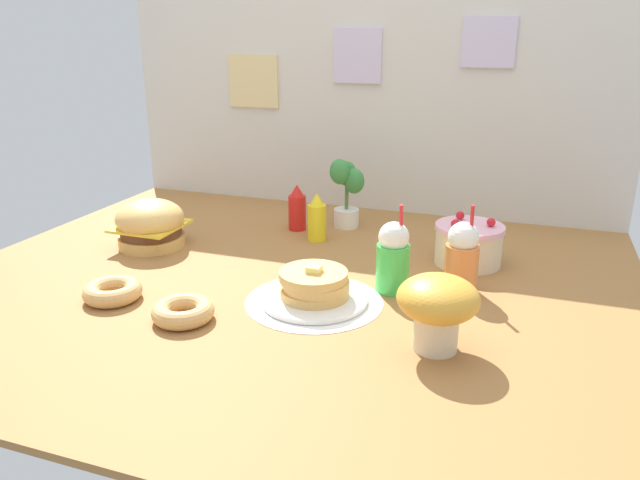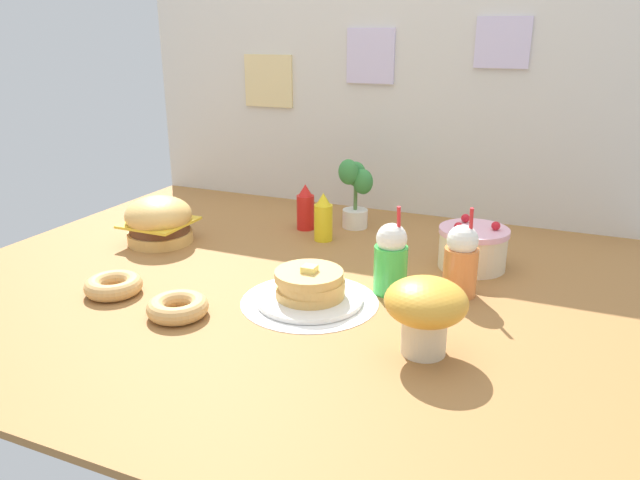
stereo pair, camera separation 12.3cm
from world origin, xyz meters
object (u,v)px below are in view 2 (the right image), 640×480
object	(u,v)px
burger	(159,221)
potted_plant	(355,191)
ketchup_bottle	(305,208)
mushroom_stool	(426,308)
pancake_stack	(310,288)
donut_pink_glaze	(113,285)
cream_soda_cup	(391,259)
orange_float_cup	(461,261)
donut_chocolate	(178,307)
layer_cake	(473,248)
mustard_bottle	(323,218)

from	to	relation	value
burger	potted_plant	xyz separation A→B (m)	(0.61, 0.47, 0.07)
ketchup_bottle	mushroom_stool	world-z (taller)	mushroom_stool
pancake_stack	donut_pink_glaze	world-z (taller)	pancake_stack
cream_soda_cup	orange_float_cup	world-z (taller)	same
burger	cream_soda_cup	xyz separation A→B (m)	(0.93, -0.10, 0.02)
donut_chocolate	cream_soda_cup	bearing A→B (deg)	38.03
mushroom_stool	potted_plant	bearing A→B (deg)	119.74
burger	potted_plant	distance (m)	0.77
orange_float_cup	donut_chocolate	world-z (taller)	orange_float_cup
donut_chocolate	potted_plant	world-z (taller)	potted_plant
layer_cake	potted_plant	xyz separation A→B (m)	(-0.52, 0.26, 0.08)
ketchup_bottle	potted_plant	bearing A→B (deg)	29.99
layer_cake	ketchup_bottle	xyz separation A→B (m)	(-0.69, 0.16, 0.01)
ketchup_bottle	mustard_bottle	xyz separation A→B (m)	(0.12, -0.10, 0.00)
cream_soda_cup	donut_pink_glaze	distance (m)	0.85
donut_pink_glaze	cream_soda_cup	bearing A→B (deg)	23.97
orange_float_cup	potted_plant	bearing A→B (deg)	136.13
layer_cake	donut_pink_glaze	distance (m)	1.16
mustard_bottle	potted_plant	distance (m)	0.22
pancake_stack	potted_plant	distance (m)	0.74
ketchup_bottle	potted_plant	distance (m)	0.21
burger	layer_cake	distance (m)	1.15
pancake_stack	ketchup_bottle	size ratio (longest dim) A/B	1.70
burger	ketchup_bottle	world-z (taller)	ketchup_bottle
burger	mustard_bottle	bearing A→B (deg)	25.76
donut_pink_glaze	donut_chocolate	world-z (taller)	same
orange_float_cup	donut_pink_glaze	world-z (taller)	orange_float_cup
orange_float_cup	mushroom_stool	world-z (taller)	orange_float_cup
pancake_stack	potted_plant	xyz separation A→B (m)	(-0.12, 0.72, 0.11)
donut_pink_glaze	burger	bearing A→B (deg)	110.35
orange_float_cup	mushroom_stool	size ratio (longest dim) A/B	1.36
cream_soda_cup	layer_cake	bearing A→B (deg)	57.61
ketchup_bottle	cream_soda_cup	size ratio (longest dim) A/B	0.67
pancake_stack	donut_pink_glaze	distance (m)	0.60
ketchup_bottle	orange_float_cup	xyz separation A→B (m)	(0.69, -0.40, 0.02)
donut_chocolate	mustard_bottle	bearing A→B (deg)	80.86
orange_float_cup	mushroom_stool	xyz separation A→B (m)	(-0.01, -0.39, 0.01)
layer_cake	mushroom_stool	bearing A→B (deg)	-90.97
pancake_stack	potted_plant	bearing A→B (deg)	99.73
layer_cake	cream_soda_cup	xyz separation A→B (m)	(-0.19, -0.31, 0.04)
layer_cake	burger	bearing A→B (deg)	-169.61
cream_soda_cup	orange_float_cup	size ratio (longest dim) A/B	1.00
burger	potted_plant	size ratio (longest dim) A/B	0.87
cream_soda_cup	donut_chocolate	world-z (taller)	cream_soda_cup
mustard_bottle	cream_soda_cup	world-z (taller)	cream_soda_cup
mustard_bottle	potted_plant	bearing A→B (deg)	74.11
burger	pancake_stack	world-z (taller)	burger
potted_plant	mushroom_stool	distance (m)	1.02
cream_soda_cup	potted_plant	xyz separation A→B (m)	(-0.32, 0.57, 0.04)
orange_float_cup	potted_plant	xyz separation A→B (m)	(-0.52, 0.50, 0.04)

